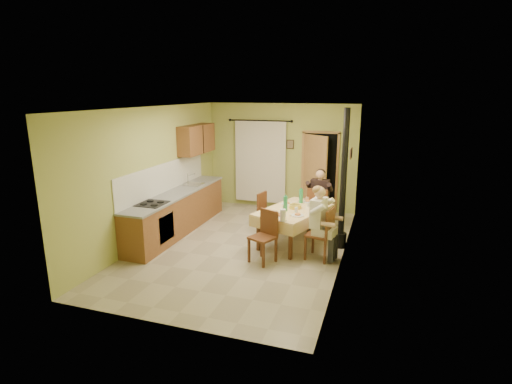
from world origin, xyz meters
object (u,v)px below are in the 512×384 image
(man_far, at_px, (319,193))
(chair_near, at_px, (263,247))
(chair_right, at_px, (320,244))
(chair_far, at_px, (318,218))
(man_right, at_px, (320,214))
(dining_table, at_px, (293,226))
(chair_left, at_px, (268,222))
(stove_flue, at_px, (342,199))

(man_far, bearing_deg, chair_near, -105.01)
(man_far, bearing_deg, chair_right, -76.31)
(chair_far, height_order, man_right, man_right)
(dining_table, distance_m, chair_right, 0.88)
(man_right, bearing_deg, chair_near, 127.27)
(chair_far, bearing_deg, man_right, -76.68)
(dining_table, height_order, chair_left, chair_left)
(chair_far, height_order, stove_flue, stove_flue)
(chair_near, xyz_separation_m, man_right, (0.96, 0.47, 0.59))
(chair_right, distance_m, man_far, 1.73)
(dining_table, xyz_separation_m, man_right, (0.63, -0.59, 0.50))
(chair_near, height_order, stove_flue, stove_flue)
(chair_near, xyz_separation_m, man_far, (0.68, 2.07, 0.59))
(chair_right, xyz_separation_m, man_right, (-0.01, 0.00, 0.59))
(chair_near, xyz_separation_m, chair_right, (0.98, 0.47, 0.00))
(dining_table, height_order, man_far, man_far)
(chair_left, relative_size, stove_flue, 0.33)
(chair_left, height_order, man_right, man_right)
(stove_flue, bearing_deg, man_right, -113.94)
(chair_near, height_order, chair_right, chair_right)
(dining_table, xyz_separation_m, chair_left, (-0.67, 0.40, -0.09))
(chair_left, distance_m, stove_flue, 1.80)
(dining_table, bearing_deg, chair_right, -23.79)
(chair_near, bearing_deg, man_far, -84.29)
(dining_table, distance_m, man_right, 1.00)
(chair_far, bearing_deg, chair_right, -76.18)
(dining_table, xyz_separation_m, man_far, (0.35, 1.01, 0.50))
(chair_near, distance_m, chair_right, 1.09)
(dining_table, relative_size, chair_far, 1.90)
(stove_flue, bearing_deg, chair_near, -137.02)
(dining_table, bearing_deg, man_far, 89.33)
(man_far, relative_size, stove_flue, 0.50)
(man_right, bearing_deg, chair_right, -90.00)
(chair_near, bearing_deg, chair_right, -130.30)
(chair_far, xyz_separation_m, man_far, (0.00, 0.02, 0.59))
(chair_near, distance_m, man_far, 2.26)
(dining_table, height_order, stove_flue, stove_flue)
(chair_left, height_order, stove_flue, stove_flue)
(dining_table, bearing_deg, man_right, -24.31)
(man_far, height_order, man_right, same)
(chair_right, height_order, man_far, man_far)
(chair_right, relative_size, stove_flue, 0.36)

